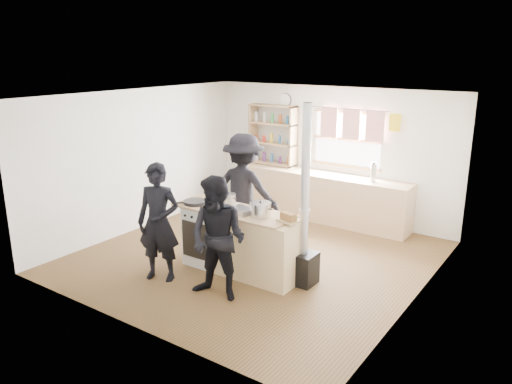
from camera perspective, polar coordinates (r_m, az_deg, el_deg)
ground at (r=7.91m, az=-0.12°, el=-7.45°), size 5.00×5.00×0.01m
back_counter at (r=9.56m, az=7.51°, el=-0.54°), size 3.40×0.55×0.90m
shelving_unit at (r=10.01m, az=1.91°, el=6.57°), size 1.00×0.28×1.20m
thermos at (r=9.01m, az=13.27°, el=2.20°), size 0.10×0.10×0.33m
cooking_island at (r=7.24m, az=-1.68°, el=-5.70°), size 1.97×0.64×0.93m
skillet_greens at (r=7.47m, az=-6.97°, el=-1.13°), size 0.49×0.49×0.05m
roast_tray at (r=7.00m, az=-1.65°, el=-2.07°), size 0.39×0.32×0.07m
stockpot_stove at (r=7.39m, az=-3.20°, el=-0.80°), size 0.23×0.23×0.18m
stockpot_counter at (r=6.84m, az=0.51°, el=-2.00°), size 0.30×0.30×0.22m
bread_board at (r=6.66m, az=3.71°, el=-2.96°), size 0.33×0.27×0.12m
flue_heater at (r=6.85m, az=5.48°, el=-5.33°), size 0.35×0.35×2.50m
person_near_left at (r=7.03m, az=-11.06°, el=-3.45°), size 0.71×0.59×1.67m
person_near_right at (r=6.40m, az=-4.38°, el=-5.37°), size 0.86×0.71×1.63m
person_far at (r=8.15m, az=-1.42°, el=0.22°), size 1.30×0.88×1.86m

